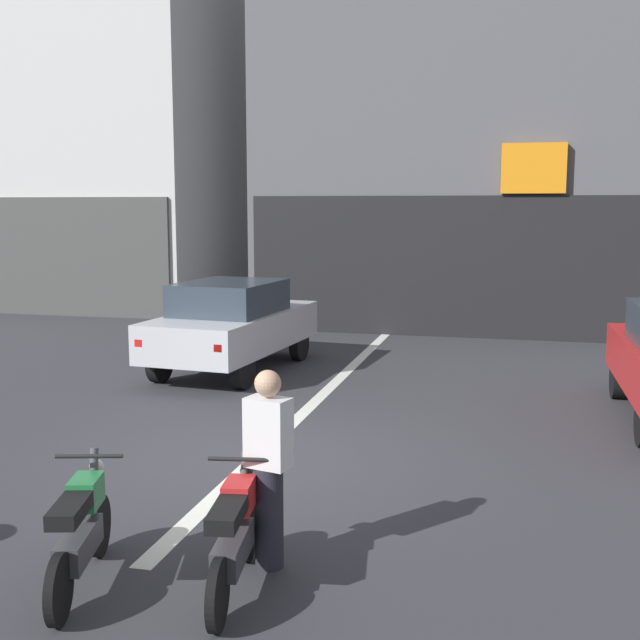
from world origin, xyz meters
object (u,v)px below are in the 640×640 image
Objects in this scene: motorcycle_green_row_leftmost at (81,530)px; person_by_motorcycles at (269,467)px; car_silver_crossing_near at (233,323)px; motorcycle_red_row_left_mid at (234,534)px.

person_by_motorcycles is (1.34, 0.68, 0.40)m from motorcycle_green_row_leftmost.
person_by_motorcycles reaches higher than car_silver_crossing_near.
person_by_motorcycles is at bearing -67.72° from car_silver_crossing_near.
car_silver_crossing_near is at bearing 110.22° from motorcycle_red_row_left_mid.
car_silver_crossing_near is 8.02m from person_by_motorcycles.
car_silver_crossing_near is at bearing 101.88° from motorcycle_green_row_leftmost.
motorcycle_green_row_leftmost is (1.71, -8.10, -0.43)m from car_silver_crossing_near.
motorcycle_green_row_leftmost is at bearing -152.99° from person_by_motorcycles.
person_by_motorcycles is (0.13, 0.47, 0.40)m from motorcycle_red_row_left_mid.
motorcycle_green_row_leftmost is 1.55m from person_by_motorcycles.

